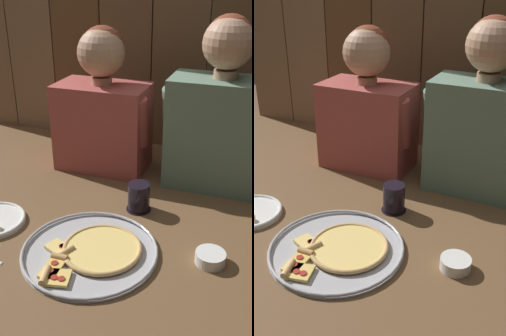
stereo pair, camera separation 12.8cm
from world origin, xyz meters
TOP-DOWN VIEW (x-y plane):
  - ground_plane at (0.00, 0.00)m, footprint 3.20×3.20m
  - pizza_tray at (-0.04, -0.13)m, footprint 0.41×0.41m
  - drinking_glass at (0.02, 0.15)m, footprint 0.09×0.09m
  - dipping_bowl at (0.30, -0.05)m, footprint 0.09×0.09m
  - diner_left at (-0.23, 0.43)m, footprint 0.40×0.21m
  - diner_right at (0.23, 0.43)m, footprint 0.41×0.21m

SIDE VIEW (x-z plane):
  - ground_plane at x=0.00m, z-range 0.00..0.00m
  - pizza_tray at x=-0.04m, z-range 0.00..0.02m
  - dipping_bowl at x=0.30m, z-range 0.00..0.04m
  - drinking_glass at x=0.02m, z-range 0.00..0.10m
  - diner_left at x=-0.23m, z-range -0.03..0.55m
  - diner_right at x=0.23m, z-range -0.03..0.60m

